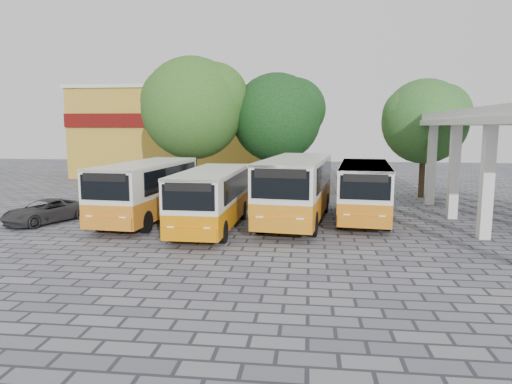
# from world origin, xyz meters

# --- Properties ---
(ground) EXTENTS (90.00, 90.00, 0.00)m
(ground) POSITION_xyz_m (0.00, 0.00, 0.00)
(ground) COLOR #585864
(ground) RESTS_ON ground
(shophouse_block) EXTENTS (20.40, 10.40, 8.30)m
(shophouse_block) POSITION_xyz_m (-11.00, 25.99, 4.16)
(shophouse_block) COLOR #B58D28
(shophouse_block) RESTS_ON ground
(bus_far_left) EXTENTS (3.05, 8.16, 2.88)m
(bus_far_left) POSITION_xyz_m (-7.32, 3.80, 1.67)
(bus_far_left) COLOR #C77017
(bus_far_left) RESTS_ON ground
(bus_centre_left) EXTENTS (2.44, 7.52, 2.70)m
(bus_centre_left) POSITION_xyz_m (-3.73, 2.23, 1.56)
(bus_centre_left) COLOR #CC7300
(bus_centre_left) RESTS_ON ground
(bus_centre_right) EXTENTS (3.67, 8.95, 3.13)m
(bus_centre_right) POSITION_xyz_m (0.00, 4.31, 1.81)
(bus_centre_right) COLOR orange
(bus_centre_right) RESTS_ON ground
(bus_far_right) EXTENTS (3.17, 7.96, 2.79)m
(bus_far_right) POSITION_xyz_m (3.35, 5.35, 1.61)
(bus_far_right) COLOR #C46D0F
(bus_far_right) RESTS_ON ground
(tree_left) EXTENTS (7.35, 7.00, 9.38)m
(tree_left) POSITION_xyz_m (-7.34, 13.44, 6.11)
(tree_left) COLOR #462E1B
(tree_left) RESTS_ON ground
(tree_middle) EXTENTS (6.57, 6.26, 8.38)m
(tree_middle) POSITION_xyz_m (-1.66, 14.83, 5.46)
(tree_middle) COLOR black
(tree_middle) RESTS_ON ground
(tree_right) EXTENTS (5.73, 5.46, 7.70)m
(tree_right) POSITION_xyz_m (8.05, 13.27, 5.15)
(tree_right) COLOR #493421
(tree_right) RESTS_ON ground
(parked_car) EXTENTS (3.32, 4.44, 1.12)m
(parked_car) POSITION_xyz_m (-12.08, 2.71, 0.56)
(parked_car) COLOR #2C2C2D
(parked_car) RESTS_ON ground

